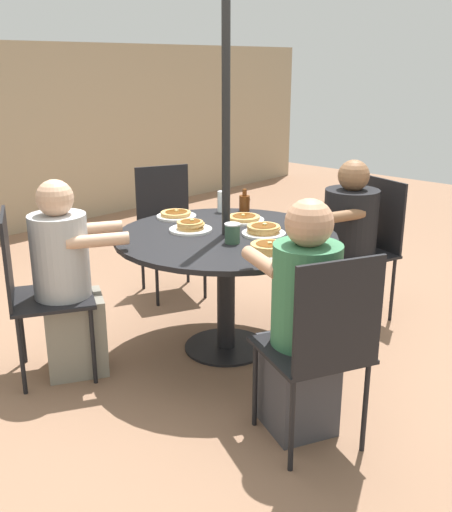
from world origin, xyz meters
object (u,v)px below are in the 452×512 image
diner_south (346,250)px  patio_chair_west (168,222)px  drinking_glass_a (222,201)px  patio_table (226,252)px  patio_chair_south (367,240)px  pancake_plate_d (176,215)px  pancake_plate_a (244,219)px  coffee_cup (232,233)px  patio_chair_north (33,286)px  pancake_plate_b (190,227)px  patio_chair_east (322,342)px  diner_east (302,327)px  pancake_plate_c (269,249)px  pancake_plate_e (264,231)px  syrup_bottle (245,202)px  diner_north (68,286)px

diner_south → patio_chair_west: 1.36m
drinking_glass_a → patio_table: bearing=-134.4°
patio_chair_south → pancake_plate_d: size_ratio=3.73×
diner_south → pancake_plate_a: 0.75m
patio_table → drinking_glass_a: bearing=45.6°
pancake_plate_d → coffee_cup: (-0.17, -0.65, 0.04)m
pancake_plate_a → patio_table: bearing=-158.1°
patio_chair_west → drinking_glass_a: bearing=108.9°
patio_chair_north → pancake_plate_d: bearing=117.3°
patio_chair_west → pancake_plate_b: size_ratio=3.73×
patio_chair_east → pancake_plate_b: size_ratio=3.73×
diner_east → pancake_plate_c: bearing=82.5°
pancake_plate_a → pancake_plate_d: bearing=120.5°
patio_chair_east → drinking_glass_a: 1.65m
patio_table → patio_chair_east: size_ratio=1.37×
patio_chair_north → pancake_plate_a: (1.25, -0.42, 0.21)m
diner_south → pancake_plate_e: bearing=99.2°
patio_chair_north → syrup_bottle: size_ratio=6.39×
pancake_plate_c → drinking_glass_a: 0.97m
diner_north → diner_east: bearing=47.3°
patio_table → drinking_glass_a: (0.39, 0.40, 0.18)m
pancake_plate_a → syrup_bottle: bearing=40.7°
patio_chair_south → pancake_plate_b: bearing=82.5°
patio_chair_north → pancake_plate_e: size_ratio=3.73×
patio_table → pancake_plate_a: pancake_plate_a is taller
diner_east → coffee_cup: bearing=92.6°
syrup_bottle → patio_chair_east: bearing=-126.5°
patio_chair_north → patio_chair_east: bearing=47.3°
pancake_plate_b → diner_north: bearing=160.9°
patio_chair_east → diner_south: (1.33, 0.72, -0.04)m
pancake_plate_b → pancake_plate_d: pancake_plate_b is taller
diner_north → coffee_cup: (0.70, -0.59, 0.28)m
patio_table → drinking_glass_a: 0.58m
patio_chair_east → syrup_bottle: (0.96, 1.30, 0.25)m
patio_chair_west → pancake_plate_e: (-0.30, -1.18, 0.22)m
diner_south → pancake_plate_c: 1.04m
pancake_plate_c → drinking_glass_a: (0.51, 0.82, 0.04)m
patio_chair_north → pancake_plate_b: bearing=98.1°
diner_south → drinking_glass_a: 0.89m
pancake_plate_b → drinking_glass_a: bearing=21.9°
diner_east → diner_south: 1.38m
patio_table → diner_north: bearing=150.8°
patio_chair_east → pancake_plate_c: bearing=84.5°
pancake_plate_a → patio_chair_south: bearing=-30.7°
patio_table → diner_south: 0.93m
diner_north → pancake_plate_d: bearing=122.7°
patio_chair_north → patio_chair_west: same height
pancake_plate_b → drinking_glass_a: drinking_glass_a is taller
patio_chair_south → patio_chair_east: bearing=131.6°
pancake_plate_a → patio_chair_east: bearing=-123.8°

